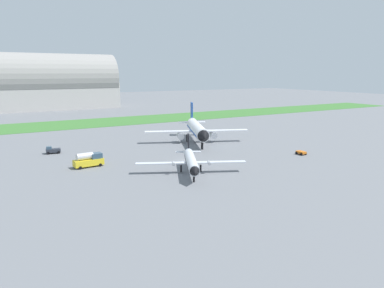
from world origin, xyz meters
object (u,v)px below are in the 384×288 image
Objects in this scene: baggage_cart_near_gate at (301,152)px; pushback_tug_by_runway at (52,150)px; fuel_truck_midfield at (89,160)px; airplane_midfield_jet at (197,129)px; airplane_foreground_turboprop at (191,161)px.

pushback_tug_by_runway is at bearing 58.32° from baggage_cart_near_gate.
baggage_cart_near_gate is 52.68m from fuel_truck_midfield.
airplane_foreground_turboprop is at bearing -10.10° from airplane_midfield_jet.
baggage_cart_near_gate is at bearing -21.33° from fuel_truck_midfield.
airplane_midfield_jet reaches higher than airplane_foreground_turboprop.
airplane_foreground_turboprop is 5.70× the size of pushback_tug_by_runway.
airplane_midfield_jet is 41.07m from pushback_tug_by_runway.
airplane_foreground_turboprop is 23.47m from fuel_truck_midfield.
fuel_truck_midfield is at bearing 72.82° from baggage_cart_near_gate.
baggage_cart_near_gate is (14.74, -27.82, -3.41)m from airplane_midfield_jet.
pushback_tug_by_runway is at bearing -75.19° from airplane_midfield_jet.
pushback_tug_by_runway is (-22.34, 33.94, -1.64)m from airplane_foreground_turboprop.
baggage_cart_near_gate is (32.98, 0.54, -1.98)m from airplane_foreground_turboprop.
airplane_midfield_jet reaches higher than fuel_truck_midfield.
fuel_truck_midfield is 1.75× the size of pushback_tug_by_runway.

